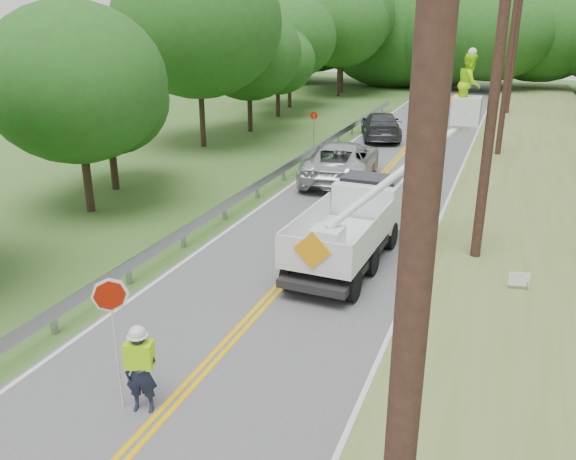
% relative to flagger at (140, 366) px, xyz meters
% --- Properties ---
extents(ground, '(140.00, 140.00, 0.00)m').
position_rel_flagger_xyz_m(ground, '(0.42, 0.69, -1.01)').
color(ground, '#31591D').
rests_on(ground, ground).
extents(road, '(7.20, 96.00, 0.03)m').
position_rel_flagger_xyz_m(road, '(0.42, 14.69, -1.00)').
color(road, '#545356').
rests_on(road, ground).
extents(guardrail, '(0.18, 48.00, 0.77)m').
position_rel_flagger_xyz_m(guardrail, '(-3.60, 15.59, -0.45)').
color(guardrail, gray).
rests_on(guardrail, ground).
extents(utility_poles, '(1.60, 43.30, 10.00)m').
position_rel_flagger_xyz_m(utility_poles, '(5.42, 17.70, 4.26)').
color(utility_poles, black).
rests_on(utility_poles, ground).
extents(tall_grass_verge, '(7.00, 96.00, 0.30)m').
position_rel_flagger_xyz_m(tall_grass_verge, '(7.52, 14.69, -0.86)').
color(tall_grass_verge, olive).
rests_on(tall_grass_verge, ground).
extents(treeline_left, '(9.99, 56.62, 11.68)m').
position_rel_flagger_xyz_m(treeline_left, '(-10.37, 32.68, 5.13)').
color(treeline_left, '#332319').
rests_on(treeline_left, ground).
extents(treeline_horizon, '(56.74, 13.44, 11.58)m').
position_rel_flagger_xyz_m(treeline_horizon, '(0.38, 56.83, 4.49)').
color(treeline_horizon, '#274C1B').
rests_on(treeline_horizon, ground).
extents(flagger, '(1.07, 0.58, 2.77)m').
position_rel_flagger_xyz_m(flagger, '(0.00, 0.00, 0.00)').
color(flagger, '#191E33').
rests_on(flagger, road).
extents(bucket_truck, '(4.55, 6.35, 6.24)m').
position_rel_flagger_xyz_m(bucket_truck, '(2.04, 9.24, 0.45)').
color(bucket_truck, black).
rests_on(bucket_truck, road).
extents(suv_silver, '(3.84, 6.87, 1.82)m').
position_rel_flagger_xyz_m(suv_silver, '(-1.20, 17.67, -0.08)').
color(suv_silver, silver).
rests_on(suv_silver, road).
extents(suv_darkgrey, '(3.77, 5.98, 1.62)m').
position_rel_flagger_xyz_m(suv_darkgrey, '(-1.64, 27.93, -0.18)').
color(suv_darkgrey, '#3A3B42').
rests_on(suv_darkgrey, road).
extents(stop_sign_permanent, '(0.44, 0.17, 2.15)m').
position_rel_flagger_xyz_m(stop_sign_permanent, '(-4.56, 23.61, 0.38)').
color(stop_sign_permanent, gray).
rests_on(stop_sign_permanent, ground).
extents(yard_sign, '(0.54, 0.14, 0.79)m').
position_rel_flagger_xyz_m(yard_sign, '(6.68, 7.65, -0.44)').
color(yard_sign, white).
rests_on(yard_sign, ground).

